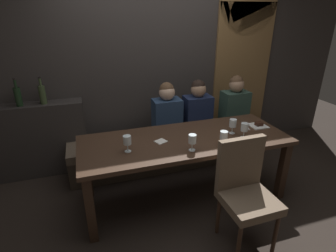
# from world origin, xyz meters

# --- Properties ---
(ground) EXTENTS (9.00, 9.00, 0.00)m
(ground) POSITION_xyz_m (0.00, 0.00, 0.00)
(ground) COLOR black
(back_wall_tiled) EXTENTS (6.00, 0.12, 3.00)m
(back_wall_tiled) POSITION_xyz_m (0.00, 1.22, 1.50)
(back_wall_tiled) COLOR #383330
(back_wall_tiled) RESTS_ON ground
(arched_door) EXTENTS (0.90, 0.05, 2.55)m
(arched_door) POSITION_xyz_m (1.35, 1.15, 1.36)
(arched_door) COLOR olive
(arched_door) RESTS_ON ground
(back_counter) EXTENTS (1.10, 0.28, 0.95)m
(back_counter) POSITION_xyz_m (-1.55, 1.04, 0.47)
(back_counter) COLOR #2F2B29
(back_counter) RESTS_ON ground
(dining_table) EXTENTS (2.20, 0.84, 0.74)m
(dining_table) POSITION_xyz_m (0.00, 0.00, 0.65)
(dining_table) COLOR #342217
(dining_table) RESTS_ON ground
(banquette_bench) EXTENTS (2.50, 0.44, 0.45)m
(banquette_bench) POSITION_xyz_m (0.00, 0.70, 0.23)
(banquette_bench) COLOR #40352A
(banquette_bench) RESTS_ON ground
(chair_near_side) EXTENTS (0.45, 0.45, 0.98)m
(chair_near_side) POSITION_xyz_m (0.28, -0.72, 0.56)
(chair_near_side) COLOR #3D281C
(chair_near_side) RESTS_ON ground
(diner_redhead) EXTENTS (0.36, 0.24, 0.72)m
(diner_redhead) POSITION_xyz_m (0.02, 0.71, 0.79)
(diner_redhead) COLOR navy
(diner_redhead) RESTS_ON banquette_bench
(diner_bearded) EXTENTS (0.36, 0.24, 0.72)m
(diner_bearded) POSITION_xyz_m (0.45, 0.72, 0.79)
(diner_bearded) COLOR #192342
(diner_bearded) RESTS_ON banquette_bench
(diner_far_end) EXTENTS (0.36, 0.24, 0.74)m
(diner_far_end) POSITION_xyz_m (1.00, 0.70, 0.80)
(diner_far_end) COLOR #2D473D
(diner_far_end) RESTS_ON banquette_bench
(wine_bottle_dark_red) EXTENTS (0.08, 0.08, 0.33)m
(wine_bottle_dark_red) POSITION_xyz_m (-1.69, 1.01, 1.07)
(wine_bottle_dark_red) COLOR black
(wine_bottle_dark_red) RESTS_ON back_counter
(wine_bottle_pale_label) EXTENTS (0.08, 0.08, 0.33)m
(wine_bottle_pale_label) POSITION_xyz_m (-1.43, 1.01, 1.07)
(wine_bottle_pale_label) COLOR #384728
(wine_bottle_pale_label) RESTS_ON back_counter
(wine_glass_far_right) EXTENTS (0.08, 0.08, 0.16)m
(wine_glass_far_right) POSITION_xyz_m (-0.63, -0.10, 0.85)
(wine_glass_far_right) COLOR silver
(wine_glass_far_right) RESTS_ON dining_table
(wine_glass_center_front) EXTENTS (0.08, 0.08, 0.16)m
(wine_glass_center_front) POSITION_xyz_m (-0.03, -0.27, 0.86)
(wine_glass_center_front) COLOR silver
(wine_glass_center_front) RESTS_ON dining_table
(wine_glass_near_left) EXTENTS (0.08, 0.08, 0.16)m
(wine_glass_near_left) POSITION_xyz_m (0.59, -0.17, 0.85)
(wine_glass_near_left) COLOR silver
(wine_glass_near_left) RESTS_ON dining_table
(wine_glass_end_right) EXTENTS (0.08, 0.08, 0.16)m
(wine_glass_end_right) POSITION_xyz_m (0.53, -0.04, 0.86)
(wine_glass_end_right) COLOR silver
(wine_glass_end_right) RESTS_ON dining_table
(wine_glass_center_back) EXTENTS (0.08, 0.08, 0.16)m
(wine_glass_center_back) POSITION_xyz_m (0.29, -0.29, 0.86)
(wine_glass_center_back) COLOR silver
(wine_glass_center_back) RESTS_ON dining_table
(dessert_plate) EXTENTS (0.19, 0.19, 0.05)m
(dessert_plate) POSITION_xyz_m (0.93, 0.04, 0.75)
(dessert_plate) COLOR white
(dessert_plate) RESTS_ON dining_table
(fork_on_table) EXTENTS (0.05, 0.17, 0.01)m
(fork_on_table) POSITION_xyz_m (0.79, 0.05, 0.74)
(fork_on_table) COLOR silver
(fork_on_table) RESTS_ON dining_table
(folded_napkin) EXTENTS (0.14, 0.14, 0.01)m
(folded_napkin) POSITION_xyz_m (-0.27, 0.00, 0.74)
(folded_napkin) COLOR silver
(folded_napkin) RESTS_ON dining_table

